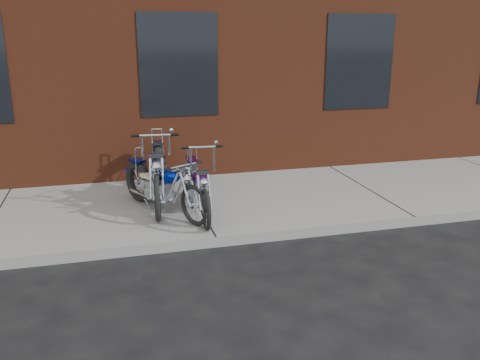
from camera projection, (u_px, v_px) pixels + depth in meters
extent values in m
plane|color=#242424|center=(216.00, 247.00, 6.78)|extent=(120.00, 120.00, 0.00)
cube|color=gray|center=(197.00, 206.00, 8.15)|extent=(22.00, 3.00, 0.15)
torus|color=black|center=(193.00, 182.00, 8.09)|extent=(0.15, 0.65, 0.65)
torus|color=black|center=(208.00, 213.00, 6.79)|extent=(0.08, 0.58, 0.58)
cube|color=gray|center=(198.00, 193.00, 7.56)|extent=(0.26, 0.37, 0.27)
ellipsoid|color=#540C6F|center=(201.00, 181.00, 7.25)|extent=(0.25, 0.50, 0.28)
cube|color=black|center=(196.00, 177.00, 7.73)|extent=(0.22, 0.26, 0.05)
cylinder|color=silver|center=(206.00, 194.00, 6.83)|extent=(0.04, 0.26, 0.48)
cylinder|color=silver|center=(204.00, 149.00, 6.76)|extent=(0.49, 0.04, 0.03)
cylinder|color=silver|center=(193.00, 162.00, 7.93)|extent=(0.02, 0.02, 0.43)
cylinder|color=silver|center=(204.00, 196.00, 7.80)|extent=(0.07, 0.81, 0.04)
torus|color=black|center=(143.00, 183.00, 7.98)|extent=(0.42, 0.64, 0.66)
torus|color=black|center=(200.00, 208.00, 6.98)|extent=(0.34, 0.55, 0.59)
cube|color=gray|center=(165.00, 192.00, 7.57)|extent=(0.40, 0.44, 0.27)
ellipsoid|color=#041FB1|center=(174.00, 179.00, 7.32)|extent=(0.45, 0.55, 0.28)
cube|color=beige|center=(155.00, 177.00, 7.69)|extent=(0.31, 0.33, 0.05)
cylinder|color=silver|center=(195.00, 189.00, 6.99)|extent=(0.16, 0.25, 0.49)
cylinder|color=silver|center=(189.00, 167.00, 6.99)|extent=(0.45, 0.26, 0.03)
cylinder|color=silver|center=(145.00, 163.00, 7.83)|extent=(0.03, 0.03, 0.44)
cylinder|color=silver|center=(163.00, 195.00, 7.82)|extent=(0.43, 0.74, 0.04)
torus|color=black|center=(158.00, 168.00, 8.66)|extent=(0.24, 0.78, 0.77)
torus|color=black|center=(157.00, 201.00, 7.08)|extent=(0.15, 0.70, 0.69)
cube|color=gray|center=(158.00, 180.00, 8.02)|extent=(0.34, 0.46, 0.32)
ellipsoid|color=#282934|center=(157.00, 166.00, 7.65)|extent=(0.34, 0.61, 0.33)
cube|color=black|center=(158.00, 162.00, 8.22)|extent=(0.29, 0.33, 0.06)
cylinder|color=silver|center=(157.00, 179.00, 7.13)|extent=(0.08, 0.31, 0.57)
cylinder|color=silver|center=(155.00, 137.00, 7.10)|extent=(0.59, 0.10, 0.03)
cylinder|color=silver|center=(157.00, 146.00, 8.47)|extent=(0.03, 0.03, 0.51)
cylinder|color=silver|center=(167.00, 183.00, 8.30)|extent=(0.16, 0.96, 0.05)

